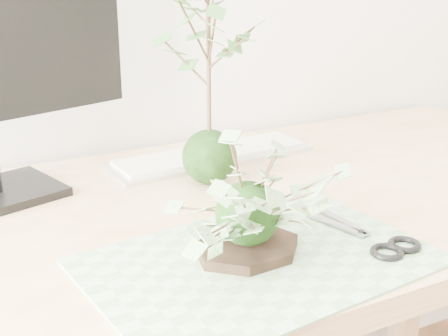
{
  "coord_description": "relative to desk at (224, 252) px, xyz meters",
  "views": [
    {
      "loc": [
        -0.39,
        0.39,
        1.14
      ],
      "look_at": [
        0.0,
        1.14,
        0.84
      ],
      "focal_mm": 50.0,
      "sensor_mm": 36.0,
      "label": 1
    }
  ],
  "objects": [
    {
      "name": "desk",
      "position": [
        0.0,
        0.0,
        0.0
      ],
      "size": [
        1.6,
        0.7,
        0.74
      ],
      "color": "#DBBF88",
      "rests_on": "ground_plane"
    },
    {
      "name": "cutting_mat",
      "position": [
        -0.05,
        -0.2,
        0.09
      ],
      "size": [
        0.48,
        0.35,
        0.0
      ],
      "primitive_type": "cube",
      "rotation": [
        0.0,
        0.0,
        0.1
      ],
      "color": "#6C9566",
      "rests_on": "desk"
    },
    {
      "name": "stone_dish",
      "position": [
        -0.06,
        -0.17,
        0.1
      ],
      "size": [
        0.17,
        0.17,
        0.01
      ],
      "primitive_type": "cylinder",
      "rotation": [
        0.0,
        0.0,
        0.07
      ],
      "color": "black",
      "rests_on": "cutting_mat"
    },
    {
      "name": "ivy_kokedama",
      "position": [
        -0.06,
        -0.17,
        0.19
      ],
      "size": [
        0.31,
        0.31,
        0.18
      ],
      "rotation": [
        0.0,
        0.0,
        -0.3
      ],
      "color": "black",
      "rests_on": "stone_dish"
    },
    {
      "name": "maple_kokedama",
      "position": [
        0.02,
        0.1,
        0.37
      ],
      "size": [
        0.28,
        0.28,
        0.41
      ],
      "rotation": [
        0.0,
        0.0,
        0.37
      ],
      "color": "black",
      "rests_on": "desk"
    },
    {
      "name": "keyboard",
      "position": [
        0.08,
        0.22,
        0.1
      ],
      "size": [
        0.42,
        0.15,
        0.02
      ],
      "rotation": [
        0.0,
        0.0,
        0.06
      ],
      "color": "silver",
      "rests_on": "desk"
    },
    {
      "name": "scissors",
      "position": [
        0.12,
        -0.24,
        0.1
      ],
      "size": [
        0.09,
        0.19,
        0.01
      ],
      "rotation": [
        0.0,
        0.0,
        0.16
      ],
      "color": "gray",
      "rests_on": "cutting_mat"
    }
  ]
}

